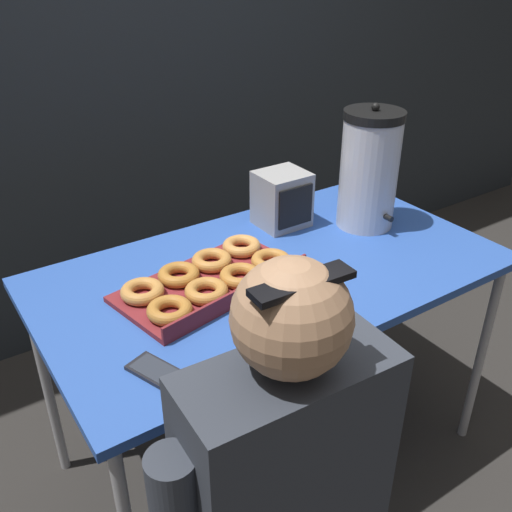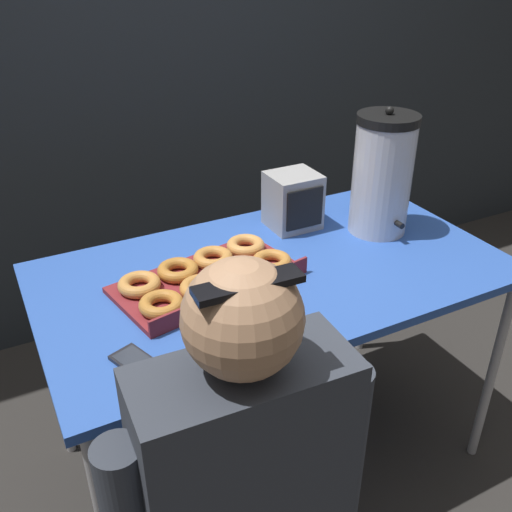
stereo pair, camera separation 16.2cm
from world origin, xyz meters
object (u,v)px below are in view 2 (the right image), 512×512
at_px(donut_box, 208,276).
at_px(cell_phone, 140,365).
at_px(space_heater, 293,201).
at_px(coffee_urn, 382,175).

bearing_deg(donut_box, cell_phone, -147.68).
bearing_deg(space_heater, cell_phone, -145.35).
xyz_separation_m(donut_box, coffee_urn, (0.65, 0.05, 0.18)).
xyz_separation_m(donut_box, space_heater, (0.41, 0.21, 0.07)).
relative_size(donut_box, space_heater, 3.00).
bearing_deg(cell_phone, space_heater, 14.64).
height_order(coffee_urn, space_heater, coffee_urn).
height_order(cell_phone, space_heater, space_heater).
distance_m(donut_box, coffee_urn, 0.67).
distance_m(donut_box, space_heater, 0.46).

